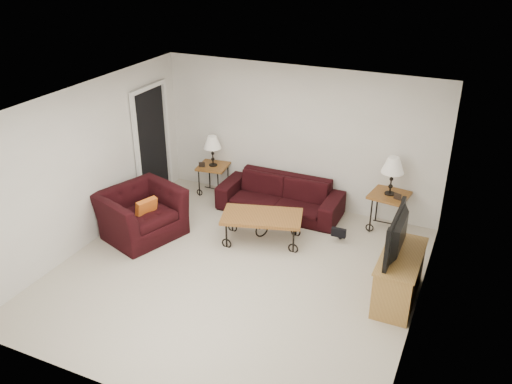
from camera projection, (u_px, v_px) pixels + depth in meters
ground at (236, 273)px, 7.79m from camera, size 5.00×5.00×0.00m
wall_back at (299, 138)px, 9.30m from camera, size 5.00×0.02×2.50m
wall_front at (120, 301)px, 5.20m from camera, size 5.00×0.02×2.50m
wall_left at (87, 166)px, 8.17m from camera, size 0.02×5.00×2.50m
wall_right at (425, 235)px, 6.32m from camera, size 0.02×5.00×2.50m
ceiling at (233, 106)px, 6.70m from camera, size 5.00×5.00×0.00m
doorway at (152, 145)px, 9.61m from camera, size 0.08×0.94×2.04m
sofa at (280, 196)px, 9.36m from camera, size 2.14×0.84×0.63m
side_table_left at (214, 179)px, 10.04m from camera, size 0.59×0.59×0.57m
side_table_right at (387, 211)px, 8.83m from camera, size 0.66×0.66×0.64m
lamp_left at (213, 151)px, 9.79m from camera, size 0.36×0.36×0.57m
lamp_right at (392, 176)px, 8.55m from camera, size 0.41×0.41×0.64m
photo_frame_left at (202, 165)px, 9.83m from camera, size 0.11×0.05×0.10m
photo_frame_right at (398, 197)px, 8.49m from camera, size 0.13×0.06×0.11m
coffee_table at (262, 228)px, 8.50m from camera, size 1.38×0.99×0.47m
armchair at (141, 213)px, 8.62m from camera, size 1.39×1.48×0.78m
throw_pillow at (146, 209)px, 8.46m from camera, size 0.20×0.36×0.35m
tv_stand at (399, 277)px, 7.11m from camera, size 0.48×1.15×0.69m
television at (403, 235)px, 6.84m from camera, size 0.14×1.03×0.59m
backpack at (341, 227)px, 8.55m from camera, size 0.40×0.33×0.46m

